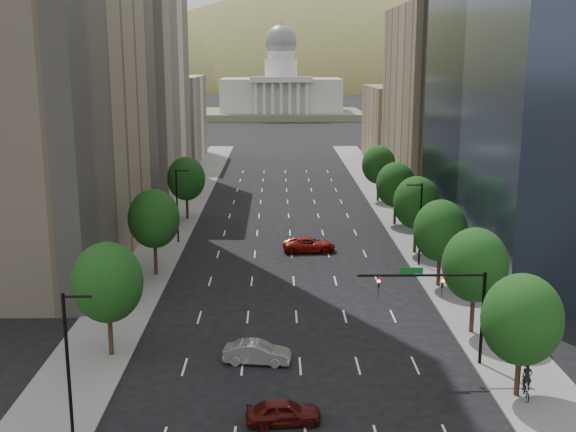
{
  "coord_description": "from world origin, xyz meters",
  "views": [
    {
      "loc": [
        -1.63,
        -17.39,
        21.67
      ],
      "look_at": [
        -0.66,
        43.94,
        8.0
      ],
      "focal_mm": 44.14,
      "sensor_mm": 36.0,
      "label": 1
    }
  ],
  "objects_px": {
    "capitol": "(281,95)",
    "car_maroon": "(283,412)",
    "traffic_signal": "(449,297)",
    "cyclist": "(526,386)",
    "car_silver": "(257,353)",
    "car_red_far": "(309,244)"
  },
  "relations": [
    {
      "from": "traffic_signal",
      "to": "capitol",
      "type": "relative_size",
      "value": 0.15
    },
    {
      "from": "car_silver",
      "to": "cyclist",
      "type": "distance_m",
      "value": 18.59
    },
    {
      "from": "car_maroon",
      "to": "car_silver",
      "type": "height_order",
      "value": "car_silver"
    },
    {
      "from": "traffic_signal",
      "to": "car_silver",
      "type": "distance_m",
      "value": 14.34
    },
    {
      "from": "car_maroon",
      "to": "capitol",
      "type": "bearing_deg",
      "value": -5.68
    },
    {
      "from": "car_red_far",
      "to": "capitol",
      "type": "bearing_deg",
      "value": -3.92
    },
    {
      "from": "car_silver",
      "to": "car_red_far",
      "type": "height_order",
      "value": "car_red_far"
    },
    {
      "from": "traffic_signal",
      "to": "cyclist",
      "type": "relative_size",
      "value": 3.81
    },
    {
      "from": "capitol",
      "to": "car_maroon",
      "type": "distance_m",
      "value": 228.04
    },
    {
      "from": "car_maroon",
      "to": "car_red_far",
      "type": "height_order",
      "value": "car_red_far"
    },
    {
      "from": "capitol",
      "to": "cyclist",
      "type": "distance_m",
      "value": 225.72
    },
    {
      "from": "car_silver",
      "to": "car_red_far",
      "type": "bearing_deg",
      "value": -2.45
    },
    {
      "from": "cyclist",
      "to": "capitol",
      "type": "bearing_deg",
      "value": 100.74
    },
    {
      "from": "car_maroon",
      "to": "car_red_far",
      "type": "distance_m",
      "value": 39.33
    },
    {
      "from": "capitol",
      "to": "car_maroon",
      "type": "xyz_separation_m",
      "value": [
        -1.29,
        -227.9,
        -7.8
      ]
    },
    {
      "from": "car_maroon",
      "to": "cyclist",
      "type": "distance_m",
      "value": 16.0
    },
    {
      "from": "traffic_signal",
      "to": "car_maroon",
      "type": "xyz_separation_m",
      "value": [
        -11.81,
        -8.19,
        -4.39
      ]
    },
    {
      "from": "cyclist",
      "to": "traffic_signal",
      "type": "bearing_deg",
      "value": 133.12
    },
    {
      "from": "traffic_signal",
      "to": "car_maroon",
      "type": "height_order",
      "value": "traffic_signal"
    },
    {
      "from": "car_silver",
      "to": "capitol",
      "type": "bearing_deg",
      "value": 6.32
    },
    {
      "from": "capitol",
      "to": "cyclist",
      "type": "relative_size",
      "value": 25.05
    },
    {
      "from": "traffic_signal",
      "to": "capitol",
      "type": "xyz_separation_m",
      "value": [
        -10.53,
        219.71,
        3.4
      ]
    }
  ]
}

